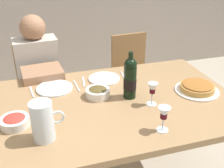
# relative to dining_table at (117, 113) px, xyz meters

# --- Properties ---
(dining_table) EXTENTS (1.50, 1.00, 0.76)m
(dining_table) POSITION_rel_dining_table_xyz_m (0.00, 0.00, 0.00)
(dining_table) COLOR #9E7A51
(dining_table) RESTS_ON ground
(wine_bottle) EXTENTS (0.08, 0.08, 0.31)m
(wine_bottle) POSITION_rel_dining_table_xyz_m (0.09, 0.02, 0.23)
(wine_bottle) COLOR black
(wine_bottle) RESTS_ON dining_table
(water_pitcher) EXTENTS (0.17, 0.11, 0.21)m
(water_pitcher) POSITION_rel_dining_table_xyz_m (-0.47, -0.25, 0.19)
(water_pitcher) COLOR silver
(water_pitcher) RESTS_ON dining_table
(baked_tart) EXTENTS (0.29, 0.29, 0.06)m
(baked_tart) POSITION_rel_dining_table_xyz_m (0.55, -0.04, 0.12)
(baked_tart) COLOR white
(baked_tart) RESTS_ON dining_table
(salad_bowl) EXTENTS (0.16, 0.16, 0.06)m
(salad_bowl) POSITION_rel_dining_table_xyz_m (-0.61, -0.10, 0.12)
(salad_bowl) COLOR white
(salad_bowl) RESTS_ON dining_table
(olive_bowl) EXTENTS (0.16, 0.16, 0.06)m
(olive_bowl) POSITION_rel_dining_table_xyz_m (-0.11, 0.09, 0.12)
(olive_bowl) COLOR white
(olive_bowl) RESTS_ON dining_table
(wine_glass_left_diner) EXTENTS (0.07, 0.07, 0.14)m
(wine_glass_left_diner) POSITION_rel_dining_table_xyz_m (0.13, -0.36, 0.19)
(wine_glass_left_diner) COLOR silver
(wine_glass_left_diner) RESTS_ON dining_table
(wine_glass_right_diner) EXTENTS (0.06, 0.06, 0.15)m
(wine_glass_right_diner) POSITION_rel_dining_table_xyz_m (0.19, -0.11, 0.20)
(wine_glass_right_diner) COLOR silver
(wine_glass_right_diner) RESTS_ON dining_table
(dinner_plate_left_setting) EXTENTS (0.23, 0.23, 0.01)m
(dinner_plate_left_setting) POSITION_rel_dining_table_xyz_m (-0.00, 0.31, 0.10)
(dinner_plate_left_setting) COLOR white
(dinner_plate_left_setting) RESTS_ON dining_table
(dinner_plate_right_setting) EXTENTS (0.24, 0.24, 0.01)m
(dinner_plate_right_setting) POSITION_rel_dining_table_xyz_m (-0.36, 0.27, 0.10)
(dinner_plate_right_setting) COLOR silver
(dinner_plate_right_setting) RESTS_ON dining_table
(fork_left_setting) EXTENTS (0.03, 0.16, 0.00)m
(fork_left_setting) POSITION_rel_dining_table_xyz_m (-0.15, 0.31, 0.09)
(fork_left_setting) COLOR silver
(fork_left_setting) RESTS_ON dining_table
(knife_left_setting) EXTENTS (0.03, 0.18, 0.00)m
(knife_left_setting) POSITION_rel_dining_table_xyz_m (0.15, 0.31, 0.09)
(knife_left_setting) COLOR silver
(knife_left_setting) RESTS_ON dining_table
(knife_right_setting) EXTENTS (0.02, 0.18, 0.00)m
(knife_right_setting) POSITION_rel_dining_table_xyz_m (-0.21, 0.27, 0.09)
(knife_right_setting) COLOR silver
(knife_right_setting) RESTS_ON dining_table
(spoon_right_setting) EXTENTS (0.03, 0.16, 0.00)m
(spoon_right_setting) POSITION_rel_dining_table_xyz_m (-0.51, 0.27, 0.09)
(spoon_right_setting) COLOR silver
(spoon_right_setting) RESTS_ON dining_table
(chair_left) EXTENTS (0.43, 0.43, 0.87)m
(chair_left) POSITION_rel_dining_table_xyz_m (-0.46, 0.89, -0.17)
(chair_left) COLOR olive
(chair_left) RESTS_ON ground
(diner_left) EXTENTS (0.36, 0.53, 1.16)m
(diner_left) POSITION_rel_dining_table_xyz_m (-0.44, 0.65, -0.05)
(diner_left) COLOR #B7B2A8
(diner_left) RESTS_ON ground
(chair_right) EXTENTS (0.43, 0.43, 0.87)m
(chair_right) POSITION_rel_dining_table_xyz_m (0.44, 0.89, -0.17)
(chair_right) COLOR olive
(chair_right) RESTS_ON ground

